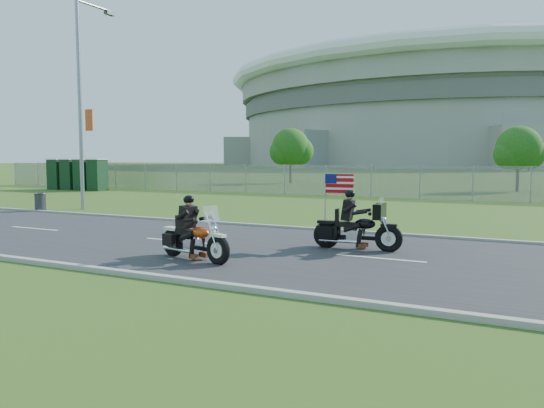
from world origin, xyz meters
The scene contains 16 objects.
ground centered at (0.00, 0.00, 0.00)m, with size 420.00×420.00×0.00m, color #365019.
road centered at (0.00, 0.00, 0.02)m, with size 120.00×8.00×0.04m, color #28282B.
curb_north centered at (0.00, 4.05, 0.05)m, with size 120.00×0.18×0.12m, color #9E9B93.
curb_south centered at (0.00, -4.05, 0.05)m, with size 120.00×0.18×0.12m, color #9E9B93.
fence centered at (-5.00, 20.00, 1.00)m, with size 60.00×0.03×2.00m, color gray.
stadium centered at (-20.00, 170.00, 15.58)m, with size 140.40×140.40×29.20m.
streetlight centered at (-11.98, 6.22, 5.64)m, with size 0.90×2.46×10.00m.
porta_toilet_a centered at (-22.00, 17.00, 1.15)m, with size 1.10×1.10×2.30m, color black.
porta_toilet_b centered at (-23.40, 17.00, 1.15)m, with size 1.10×1.10×2.30m, color black.
porta_toilet_c centered at (-24.80, 17.00, 1.15)m, with size 1.10×1.10×2.30m, color black.
porta_toilet_d centered at (-26.20, 17.00, 1.15)m, with size 1.10×1.10×2.30m, color black.
tree_fence_near centered at (6.04, 30.04, 2.97)m, with size 3.52×3.28×4.75m.
tree_fence_mid centered at (-13.95, 34.04, 3.30)m, with size 3.96×3.69×5.30m.
motorcycle_lead centered at (0.06, -2.11, 0.50)m, with size 2.31×0.95×1.58m.
motorcycle_follow centered at (3.09, 1.00, 0.55)m, with size 2.41×0.80×2.01m.
trash_can centered at (-12.86, 4.30, 0.42)m, with size 0.48×0.48×0.84m, color #343439.
Camera 1 is at (7.32, -12.40, 2.46)m, focal length 35.00 mm.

